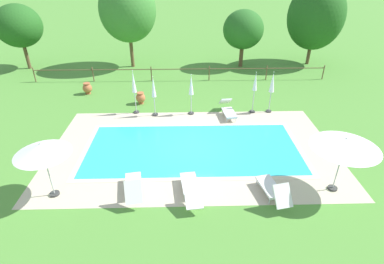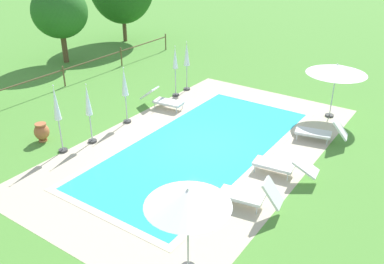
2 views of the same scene
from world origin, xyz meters
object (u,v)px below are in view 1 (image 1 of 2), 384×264
patio_umbrella_closed_row_west (272,85)px  patio_umbrella_closed_row_centre (134,85)px  sun_lounger_north_near_steps (228,109)px  terracotta_urn_near_fence (87,88)px  patio_umbrella_closed_row_mid_west (191,88)px  tree_west_mid (243,30)px  sun_lounger_north_far (133,186)px  tree_east_mid (19,26)px  sun_lounger_north_mid (273,189)px  patio_umbrella_open_by_bench (42,149)px  patio_umbrella_closed_row_east (154,90)px  terracotta_urn_by_tree (141,98)px  sun_lounger_north_end (191,188)px  tree_centre (316,16)px  patio_umbrella_open_foreground (346,143)px  patio_umbrella_closed_row_mid_east (255,86)px  tree_far_west (128,10)px

patio_umbrella_closed_row_west → patio_umbrella_closed_row_centre: (-7.64, 0.08, 0.03)m
sun_lounger_north_near_steps → terracotta_urn_near_fence: (-8.76, 3.41, 0.02)m
patio_umbrella_closed_row_mid_west → tree_west_mid: bearing=64.0°
sun_lounger_north_far → tree_east_mid: size_ratio=0.39×
sun_lounger_north_mid → patio_umbrella_open_by_bench: size_ratio=0.85×
patio_umbrella_closed_row_east → terracotta_urn_by_tree: bearing=121.8°
sun_lounger_north_end → patio_umbrella_open_by_bench: patio_umbrella_open_by_bench is taller
terracotta_urn_near_fence → tree_centre: (16.69, 6.12, 3.41)m
patio_umbrella_open_foreground → patio_umbrella_closed_row_mid_east: 7.05m
patio_umbrella_open_by_bench → patio_umbrella_closed_row_mid_east: 11.19m
terracotta_urn_near_fence → tree_centre: bearing=20.1°
tree_centre → patio_umbrella_open_by_bench: bearing=-133.7°
patio_umbrella_closed_row_centre → tree_west_mid: 11.35m
patio_umbrella_closed_row_mid_west → patio_umbrella_open_by_bench: bearing=-128.2°
tree_west_mid → tree_centre: 5.82m
patio_umbrella_open_by_bench → patio_umbrella_closed_row_east: 7.41m
patio_umbrella_closed_row_west → sun_lounger_north_end: bearing=-123.6°
terracotta_urn_by_tree → tree_east_mid: tree_east_mid is taller
patio_umbrella_closed_row_west → tree_centre: size_ratio=0.38×
patio_umbrella_closed_row_mid_west → tree_west_mid: tree_west_mid is taller
sun_lounger_north_end → patio_umbrella_closed_row_centre: patio_umbrella_closed_row_centre is taller
sun_lounger_north_end → patio_umbrella_closed_row_west: patio_umbrella_closed_row_west is taller
patio_umbrella_closed_row_centre → terracotta_urn_by_tree: (0.12, 1.26, -1.29)m
sun_lounger_north_end → patio_umbrella_open_by_bench: 5.39m
sun_lounger_north_end → patio_umbrella_closed_row_mid_east: bearing=62.1°
tree_east_mid → patio_umbrella_closed_row_centre: bearing=-41.0°
patio_umbrella_open_by_bench → patio_umbrella_closed_row_west: 11.98m
sun_lounger_north_near_steps → tree_west_mid: bearing=76.2°
terracotta_urn_near_fence → tree_west_mid: 12.55m
sun_lounger_north_near_steps → sun_lounger_north_far: 7.87m
patio_umbrella_closed_row_centre → tree_centre: 16.10m
sun_lounger_north_near_steps → tree_centre: 12.86m
patio_umbrella_closed_row_centre → terracotta_urn_near_fence: size_ratio=3.41×
patio_umbrella_closed_row_east → sun_lounger_north_mid: bearing=-55.1°
patio_umbrella_closed_row_east → terracotta_urn_near_fence: size_ratio=3.12×
patio_umbrella_closed_row_east → tree_centre: 15.43m
patio_umbrella_closed_row_mid_east → terracotta_urn_by_tree: patio_umbrella_closed_row_mid_east is taller
patio_umbrella_open_foreground → terracotta_urn_near_fence: 15.60m
patio_umbrella_open_by_bench → tree_far_west: bearing=87.3°
sun_lounger_north_end → sun_lounger_north_mid: bearing=-4.2°
patio_umbrella_closed_row_east → tree_far_west: tree_far_west is taller
patio_umbrella_closed_row_mid_west → tree_far_west: 10.41m
patio_umbrella_open_by_bench → patio_umbrella_closed_row_centre: bearing=72.8°
sun_lounger_north_far → patio_umbrella_closed_row_west: (6.80, 6.95, 1.25)m
patio_umbrella_open_foreground → patio_umbrella_open_by_bench: patio_umbrella_open_foreground is taller
sun_lounger_north_end → tree_centre: 19.41m
sun_lounger_north_end → patio_umbrella_closed_row_west: size_ratio=0.88×
patio_umbrella_closed_row_centre → tree_west_mid: (7.41, 8.50, 1.25)m
patio_umbrella_closed_row_east → terracotta_urn_near_fence: 5.79m
patio_umbrella_closed_row_mid_east → terracotta_urn_by_tree: size_ratio=3.34×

